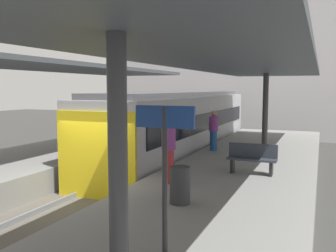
% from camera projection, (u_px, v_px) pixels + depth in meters
% --- Properties ---
extents(ground_plane, '(80.00, 80.00, 0.00)m').
position_uv_depth(ground_plane, '(90.00, 209.00, 10.71)').
color(ground_plane, '#383835').
extents(platform_right, '(4.40, 28.00, 1.00)m').
position_uv_depth(platform_right, '(219.00, 209.00, 9.22)').
color(platform_right, gray).
rests_on(platform_right, ground_plane).
extents(track_ballast, '(3.20, 28.00, 0.20)m').
position_uv_depth(track_ballast, '(90.00, 206.00, 10.70)').
color(track_ballast, '#59544C').
rests_on(track_ballast, ground_plane).
extents(rail_near_side, '(0.08, 28.00, 0.14)m').
position_uv_depth(rail_near_side, '(69.00, 197.00, 10.95)').
color(rail_near_side, slate).
rests_on(rail_near_side, track_ballast).
extents(rail_far_side, '(0.08, 28.00, 0.14)m').
position_uv_depth(rail_far_side, '(111.00, 203.00, 10.41)').
color(rail_far_side, slate).
rests_on(rail_far_side, track_ballast).
extents(commuter_train, '(2.78, 14.32, 3.10)m').
position_uv_depth(commuter_train, '(181.00, 126.00, 17.41)').
color(commuter_train, '#ADADB2').
rests_on(commuter_train, track_ballast).
extents(canopy_left, '(4.18, 21.00, 3.39)m').
position_uv_depth(canopy_left, '(18.00, 65.00, 13.01)').
color(canopy_left, '#333335').
rests_on(canopy_left, platform_left).
extents(canopy_right, '(4.18, 21.00, 3.27)m').
position_uv_depth(canopy_right, '(234.00, 63.00, 10.14)').
color(canopy_right, '#333335').
rests_on(canopy_right, platform_right).
extents(platform_bench, '(1.40, 0.41, 0.86)m').
position_uv_depth(platform_bench, '(252.00, 158.00, 10.77)').
color(platform_bench, black).
rests_on(platform_bench, platform_right).
extents(platform_sign, '(0.90, 0.08, 2.21)m').
position_uv_depth(platform_sign, '(165.00, 146.00, 5.39)').
color(platform_sign, '#262628').
rests_on(platform_sign, platform_right).
extents(litter_bin, '(0.44, 0.44, 0.80)m').
position_uv_depth(litter_bin, '(180.00, 185.00, 7.97)').
color(litter_bin, '#2D2D30').
rests_on(litter_bin, platform_right).
extents(passenger_near_bench, '(0.36, 0.36, 1.75)m').
position_uv_depth(passenger_near_bench, '(169.00, 149.00, 9.63)').
color(passenger_near_bench, maroon).
rests_on(passenger_near_bench, platform_right).
extents(passenger_mid_platform, '(0.36, 0.36, 1.59)m').
position_uv_depth(passenger_mid_platform, '(213.00, 130.00, 14.74)').
color(passenger_mid_platform, navy).
rests_on(passenger_mid_platform, platform_right).
extents(station_building_backdrop, '(18.00, 6.00, 11.00)m').
position_uv_depth(station_building_backdrop, '(229.00, 62.00, 28.83)').
color(station_building_backdrop, '#B7B2B7').
rests_on(station_building_backdrop, ground_plane).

